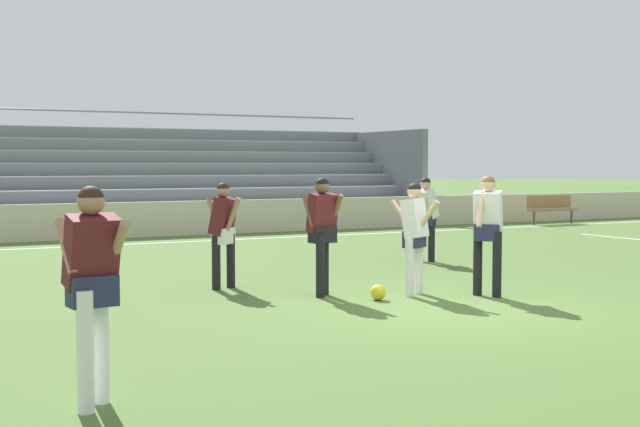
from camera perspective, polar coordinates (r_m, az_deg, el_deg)
The scene contains 12 objects.
ground_plane at distance 11.45m, azimuth 8.58°, elevation -6.24°, with size 160.00×160.00×0.00m, color #4C6B30.
field_line_sideline at distance 21.13m, azimuth -9.20°, elevation -1.87°, with size 44.00×0.12×0.01m, color white.
sideline_wall at distance 22.87m, azimuth -10.71°, elevation -0.36°, with size 48.00×0.16×0.91m, color beige.
bleacher_stand at distance 26.12m, azimuth -12.87°, elevation 2.54°, with size 18.54×4.87×3.60m.
bench_near_bin at distance 28.08m, azimuth 15.08°, elevation 0.43°, with size 1.80×0.40×0.90m.
player_white_deep_cover at distance 12.44m, azimuth 6.28°, elevation -1.02°, with size 0.48×0.71×1.62m.
player_dark_wide_right at distance 12.24m, azimuth 0.16°, elevation -0.81°, with size 0.45×0.50×1.70m.
player_white_dropping_back at distance 12.46m, azimuth 11.05°, elevation -0.71°, with size 0.65×0.49×1.72m.
player_dark_wide_left at distance 6.84m, azimuth -14.87°, elevation -4.00°, with size 0.46×0.61×1.72m.
player_white_overlapping at distance 16.75m, azimuth 7.01°, elevation 0.11°, with size 0.61×0.49×1.63m.
player_dark_challenging at distance 13.07m, azimuth -6.43°, elevation -0.84°, with size 0.51×0.62×1.61m.
soccer_ball at distance 12.00m, azimuth 3.86°, elevation -5.23°, with size 0.22×0.22×0.22m, color yellow.
Camera 1 is at (-6.71, -9.08, 1.89)m, focal length 48.29 mm.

